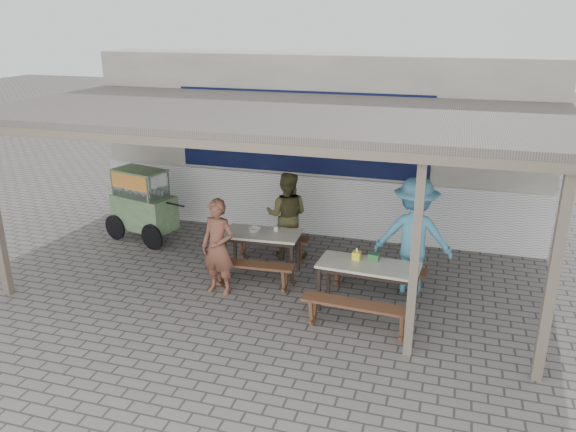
{
  "coord_description": "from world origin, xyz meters",
  "views": [
    {
      "loc": [
        2.68,
        -7.4,
        4.13
      ],
      "look_at": [
        0.18,
        0.9,
        1.08
      ],
      "focal_mm": 35.0,
      "sensor_mm": 36.0,
      "label": 1
    }
  ],
  "objects_px": {
    "table_right": "(368,269)",
    "condiment_jar": "(276,228)",
    "patron_wall_side": "(287,215)",
    "bench_right_wall": "(377,272)",
    "vendor_cart": "(143,202)",
    "patron_right_table": "(414,236)",
    "bench_left_wall": "(271,242)",
    "condiment_bowl": "(254,229)",
    "tissue_box": "(357,255)",
    "donation_box": "(374,257)",
    "patron_street_side": "(218,247)",
    "bench_left_street": "(252,270)",
    "table_left": "(262,237)",
    "bench_right_street": "(357,310)"
  },
  "relations": [
    {
      "from": "patron_wall_side",
      "to": "condiment_jar",
      "type": "relative_size",
      "value": 18.9
    },
    {
      "from": "vendor_cart",
      "to": "condiment_bowl",
      "type": "xyz_separation_m",
      "value": [
        2.6,
        -0.8,
        0.01
      ]
    },
    {
      "from": "table_left",
      "to": "patron_street_side",
      "type": "distance_m",
      "value": 0.96
    },
    {
      "from": "bench_left_street",
      "to": "table_left",
      "type": "bearing_deg",
      "value": 90.0
    },
    {
      "from": "bench_left_street",
      "to": "condiment_jar",
      "type": "distance_m",
      "value": 0.9
    },
    {
      "from": "bench_left_wall",
      "to": "condiment_jar",
      "type": "bearing_deg",
      "value": -65.78
    },
    {
      "from": "bench_left_wall",
      "to": "condiment_bowl",
      "type": "relative_size",
      "value": 6.77
    },
    {
      "from": "condiment_jar",
      "to": "condiment_bowl",
      "type": "distance_m",
      "value": 0.36
    },
    {
      "from": "bench_left_wall",
      "to": "vendor_cart",
      "type": "distance_m",
      "value": 2.76
    },
    {
      "from": "tissue_box",
      "to": "condiment_bowl",
      "type": "xyz_separation_m",
      "value": [
        -1.86,
        0.67,
        -0.03
      ]
    },
    {
      "from": "table_left",
      "to": "table_right",
      "type": "bearing_deg",
      "value": -25.61
    },
    {
      "from": "bench_left_street",
      "to": "donation_box",
      "type": "distance_m",
      "value": 1.98
    },
    {
      "from": "vendor_cart",
      "to": "patron_right_table",
      "type": "bearing_deg",
      "value": 6.5
    },
    {
      "from": "tissue_box",
      "to": "donation_box",
      "type": "height_order",
      "value": "tissue_box"
    },
    {
      "from": "tissue_box",
      "to": "bench_left_street",
      "type": "bearing_deg",
      "value": 179.19
    },
    {
      "from": "vendor_cart",
      "to": "patron_street_side",
      "type": "height_order",
      "value": "patron_street_side"
    },
    {
      "from": "bench_right_street",
      "to": "patron_right_table",
      "type": "xyz_separation_m",
      "value": [
        0.6,
        1.53,
        0.59
      ]
    },
    {
      "from": "patron_wall_side",
      "to": "patron_right_table",
      "type": "distance_m",
      "value": 2.42
    },
    {
      "from": "patron_wall_side",
      "to": "condiment_bowl",
      "type": "bearing_deg",
      "value": 61.84
    },
    {
      "from": "tissue_box",
      "to": "donation_box",
      "type": "distance_m",
      "value": 0.25
    },
    {
      "from": "bench_left_wall",
      "to": "tissue_box",
      "type": "bearing_deg",
      "value": -38.89
    },
    {
      "from": "bench_left_street",
      "to": "table_right",
      "type": "height_order",
      "value": "table_right"
    },
    {
      "from": "table_left",
      "to": "bench_right_wall",
      "type": "height_order",
      "value": "table_left"
    },
    {
      "from": "patron_wall_side",
      "to": "condiment_jar",
      "type": "xyz_separation_m",
      "value": [
        0.02,
        -0.69,
        -0.0
      ]
    },
    {
      "from": "bench_left_street",
      "to": "tissue_box",
      "type": "height_order",
      "value": "tissue_box"
    },
    {
      "from": "bench_right_street",
      "to": "vendor_cart",
      "type": "height_order",
      "value": "vendor_cart"
    },
    {
      "from": "bench_left_wall",
      "to": "vendor_cart",
      "type": "height_order",
      "value": "vendor_cart"
    },
    {
      "from": "table_right",
      "to": "vendor_cart",
      "type": "height_order",
      "value": "vendor_cart"
    },
    {
      "from": "table_right",
      "to": "tissue_box",
      "type": "distance_m",
      "value": 0.28
    },
    {
      "from": "table_right",
      "to": "condiment_jar",
      "type": "distance_m",
      "value": 1.95
    },
    {
      "from": "vendor_cart",
      "to": "patron_street_side",
      "type": "bearing_deg",
      "value": -21.6
    },
    {
      "from": "vendor_cart",
      "to": "condiment_bowl",
      "type": "height_order",
      "value": "vendor_cart"
    },
    {
      "from": "patron_wall_side",
      "to": "bench_right_wall",
      "type": "bearing_deg",
      "value": 146.81
    },
    {
      "from": "bench_right_street",
      "to": "condiment_bowl",
      "type": "relative_size",
      "value": 7.74
    },
    {
      "from": "donation_box",
      "to": "condiment_bowl",
      "type": "xyz_separation_m",
      "value": [
        -2.11,
        0.65,
        -0.03
      ]
    },
    {
      "from": "bench_right_street",
      "to": "patron_street_side",
      "type": "bearing_deg",
      "value": 169.4
    },
    {
      "from": "vendor_cart",
      "to": "tissue_box",
      "type": "bearing_deg",
      "value": -3.63
    },
    {
      "from": "bench_left_street",
      "to": "condiment_jar",
      "type": "xyz_separation_m",
      "value": [
        0.16,
        0.75,
        0.46
      ]
    },
    {
      "from": "bench_left_street",
      "to": "table_right",
      "type": "relative_size",
      "value": 0.92
    },
    {
      "from": "patron_right_table",
      "to": "table_left",
      "type": "bearing_deg",
      "value": 0.18
    },
    {
      "from": "bench_left_wall",
      "to": "vendor_cart",
      "type": "relative_size",
      "value": 0.76
    },
    {
      "from": "vendor_cart",
      "to": "condiment_jar",
      "type": "xyz_separation_m",
      "value": [
        2.95,
        -0.7,
        0.02
      ]
    },
    {
      "from": "vendor_cart",
      "to": "table_right",
      "type": "bearing_deg",
      "value": -4.4
    },
    {
      "from": "condiment_jar",
      "to": "condiment_bowl",
      "type": "bearing_deg",
      "value": -163.69
    },
    {
      "from": "bench_right_wall",
      "to": "tissue_box",
      "type": "bearing_deg",
      "value": -111.49
    },
    {
      "from": "bench_right_street",
      "to": "tissue_box",
      "type": "xyz_separation_m",
      "value": [
        -0.17,
        0.81,
        0.47
      ]
    },
    {
      "from": "patron_street_side",
      "to": "donation_box",
      "type": "distance_m",
      "value": 2.4
    },
    {
      "from": "table_left",
      "to": "tissue_box",
      "type": "bearing_deg",
      "value": -23.97
    },
    {
      "from": "bench_right_wall",
      "to": "donation_box",
      "type": "xyz_separation_m",
      "value": [
        0.01,
        -0.51,
        0.46
      ]
    },
    {
      "from": "bench_right_street",
      "to": "vendor_cart",
      "type": "xyz_separation_m",
      "value": [
        -4.63,
        2.28,
        0.43
      ]
    }
  ]
}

